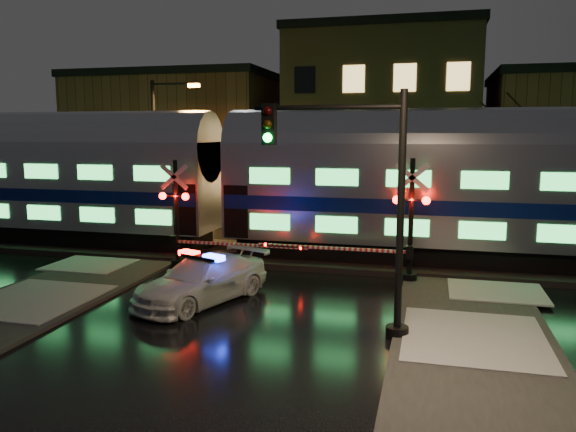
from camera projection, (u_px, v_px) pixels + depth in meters
The scene contains 11 objects.
ground at pixel (262, 292), 18.65m from camera, with size 120.00×120.00×0.00m, color black.
ballast at pixel (297, 256), 23.42m from camera, with size 90.00×4.20×0.24m, color black.
sidewalk_right at pixel (484, 393), 11.30m from camera, with size 4.00×20.00×0.12m, color #2D2D2D.
building_left at pixel (182, 142), 42.24m from camera, with size 14.00×10.00×9.00m, color brown.
building_mid at pixel (384, 125), 38.86m from camera, with size 12.00×11.00×11.50m, color brown.
train at pixel (223, 177), 23.72m from camera, with size 51.00×3.12×5.92m.
police_car at pixel (202, 280), 17.47m from camera, with size 3.60×5.23×1.57m.
crossing_signal_right at pixel (400, 232), 19.53m from camera, with size 6.18×0.67×4.38m.
crossing_signal_left at pixel (184, 225), 21.54m from camera, with size 5.94×0.66×4.20m.
traffic_light at pixel (361, 209), 14.18m from camera, with size 4.08×0.72×6.30m.
streetlight at pixel (159, 147), 28.61m from camera, with size 2.62×0.27×7.83m.
Camera 1 is at (5.31, -17.29, 5.28)m, focal length 35.00 mm.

